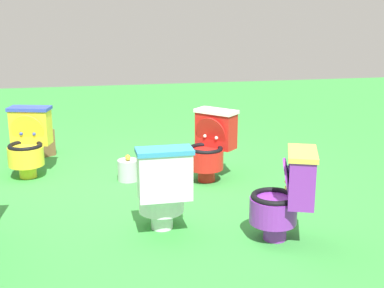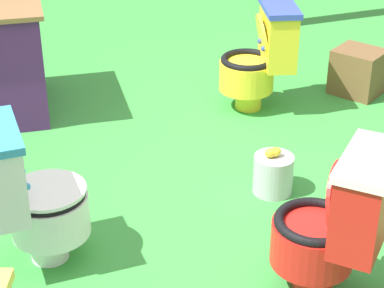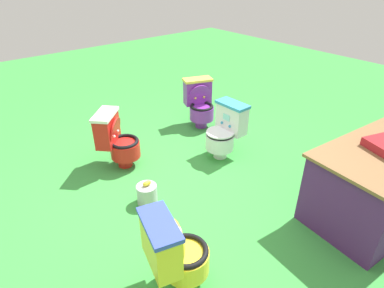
{
  "view_description": "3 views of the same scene",
  "coord_description": "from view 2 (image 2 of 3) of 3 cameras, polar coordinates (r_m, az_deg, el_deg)",
  "views": [
    {
      "loc": [
        -4.9,
        0.37,
        1.79
      ],
      "look_at": [
        -0.27,
        -0.55,
        0.53
      ],
      "focal_mm": 49.18,
      "sensor_mm": 36.0,
      "label": 1
    },
    {
      "loc": [
        -1.19,
        -2.96,
        2.09
      ],
      "look_at": [
        -0.19,
        -0.17,
        0.49
      ],
      "focal_mm": 65.61,
      "sensor_mm": 36.0,
      "label": 2
    },
    {
      "loc": [
        1.72,
        2.43,
        2.33
      ],
      "look_at": [
        -0.34,
        -0.07,
        0.45
      ],
      "focal_mm": 30.31,
      "sensor_mm": 36.0,
      "label": 3
    }
  ],
  "objects": [
    {
      "name": "ground",
      "position": [
        3.81,
        1.8,
        -4.79
      ],
      "size": [
        14.0,
        14.0,
        0.0
      ],
      "primitive_type": "plane",
      "color": "green"
    },
    {
      "name": "toilet_white",
      "position": [
        3.28,
        -13.24,
        -4.04
      ],
      "size": [
        0.5,
        0.44,
        0.73
      ],
      "rotation": [
        0.0,
        0.0,
        4.73
      ],
      "color": "white",
      "rests_on": "ground"
    },
    {
      "name": "toilet_red",
      "position": [
        3.06,
        11.63,
        -6.31
      ],
      "size": [
        0.63,
        0.63,
        0.73
      ],
      "rotation": [
        0.0,
        0.0,
        0.77
      ],
      "color": "red",
      "rests_on": "ground"
    },
    {
      "name": "toilet_yellow",
      "position": [
        4.74,
        5.63,
        7.09
      ],
      "size": [
        0.58,
        0.52,
        0.73
      ],
      "rotation": [
        0.0,
        0.0,
        1.31
      ],
      "color": "yellow",
      "rests_on": "ground"
    },
    {
      "name": "small_crate",
      "position": [
        5.16,
        13.33,
        5.74
      ],
      "size": [
        0.42,
        0.43,
        0.33
      ],
      "primitive_type": "cube",
      "rotation": [
        0.0,
        0.0,
        2.13
      ],
      "color": "brown",
      "rests_on": "ground"
    },
    {
      "name": "lemon_bucket",
      "position": [
        3.88,
        6.6,
        -2.35
      ],
      "size": [
        0.22,
        0.22,
        0.28
      ],
      "color": "#B7B7BF",
      "rests_on": "ground"
    }
  ]
}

